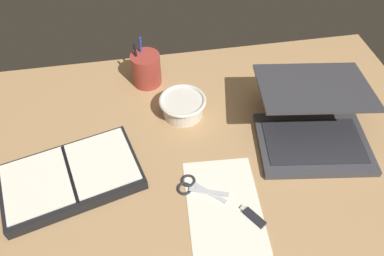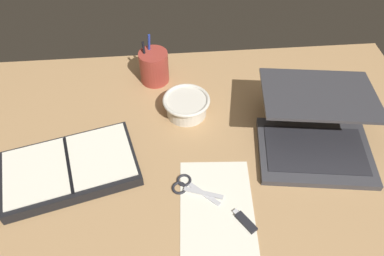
% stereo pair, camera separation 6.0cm
% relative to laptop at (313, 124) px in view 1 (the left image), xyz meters
% --- Properties ---
extents(desk_top, '(1.40, 1.00, 0.02)m').
position_rel_laptop_xyz_m(desk_top, '(-0.32, -0.04, -0.06)').
color(desk_top, tan).
rests_on(desk_top, ground).
extents(laptop, '(0.35, 0.37, 0.15)m').
position_rel_laptop_xyz_m(laptop, '(0.00, 0.00, 0.00)').
color(laptop, '#38383D').
rests_on(laptop, desk_top).
extents(bowl, '(0.14, 0.14, 0.06)m').
position_rel_laptop_xyz_m(bowl, '(-0.35, 0.15, -0.02)').
color(bowl, silver).
rests_on(bowl, desk_top).
extents(pen_cup, '(0.09, 0.09, 0.16)m').
position_rel_laptop_xyz_m(pen_cup, '(-0.44, 0.32, 0.00)').
color(pen_cup, '#9E382D').
rests_on(pen_cup, desk_top).
extents(planner, '(0.39, 0.29, 0.04)m').
position_rel_laptop_xyz_m(planner, '(-0.67, -0.04, -0.03)').
color(planner, black).
rests_on(planner, desk_top).
extents(scissors, '(0.13, 0.10, 0.01)m').
position_rel_laptop_xyz_m(scissors, '(-0.37, -0.12, -0.05)').
color(scissors, '#B7B7BC').
rests_on(scissors, desk_top).
extents(paper_sheet_front, '(0.20, 0.29, 0.00)m').
position_rel_laptop_xyz_m(paper_sheet_front, '(-0.30, -0.18, -0.05)').
color(paper_sheet_front, silver).
rests_on(paper_sheet_front, desk_top).
extents(usb_drive, '(0.05, 0.07, 0.01)m').
position_rel_laptop_xyz_m(usb_drive, '(-0.23, -0.23, -0.05)').
color(usb_drive, black).
rests_on(usb_drive, desk_top).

